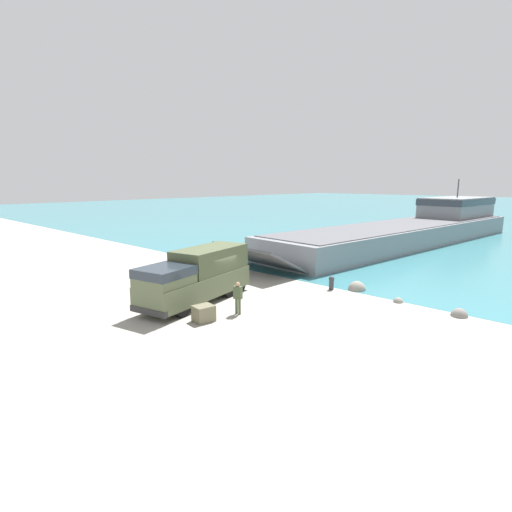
{
  "coord_description": "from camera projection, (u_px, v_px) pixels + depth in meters",
  "views": [
    {
      "loc": [
        17.86,
        -15.24,
        6.88
      ],
      "look_at": [
        -0.11,
        3.9,
        1.95
      ],
      "focal_mm": 28.0,
      "sensor_mm": 36.0,
      "label": 1
    }
  ],
  "objects": [
    {
      "name": "ground_plane",
      "position": [
        213.0,
        296.0,
        24.2
      ],
      "size": [
        240.0,
        240.0,
        0.0
      ],
      "primitive_type": "plane",
      "color": "#9E998E"
    },
    {
      "name": "landing_craft",
      "position": [
        416.0,
        227.0,
        46.32
      ],
      "size": [
        11.48,
        43.81,
        7.18
      ],
      "rotation": [
        0.0,
        0.0,
        -0.09
      ],
      "color": "gray",
      "rests_on": "ground_plane"
    },
    {
      "name": "military_truck",
      "position": [
        196.0,
        275.0,
        22.8
      ],
      "size": [
        3.95,
        8.05,
        3.02
      ],
      "rotation": [
        0.0,
        0.0,
        -1.36
      ],
      "color": "#566042",
      "rests_on": "ground_plane"
    },
    {
      "name": "soldier_on_ramp",
      "position": [
        238.0,
        296.0,
        20.79
      ],
      "size": [
        0.49,
        0.36,
        1.74
      ],
      "rotation": [
        0.0,
        0.0,
        5.01
      ],
      "color": "#475638",
      "rests_on": "ground_plane"
    },
    {
      "name": "mooring_bollard",
      "position": [
        331.0,
        282.0,
        25.62
      ],
      "size": [
        0.36,
        0.36,
        0.89
      ],
      "color": "#333338",
      "rests_on": "ground_plane"
    },
    {
      "name": "cargo_crate",
      "position": [
        204.0,
        313.0,
        19.84
      ],
      "size": [
        0.93,
        1.07,
        0.81
      ],
      "primitive_type": "cube",
      "rotation": [
        0.0,
        0.0,
        -0.14
      ],
      "color": "#6B664C",
      "rests_on": "ground_plane"
    },
    {
      "name": "shoreline_rock_a",
      "position": [
        187.0,
        259.0,
        35.76
      ],
      "size": [
        1.09,
        1.09,
        1.09
      ],
      "primitive_type": "sphere",
      "color": "gray",
      "rests_on": "ground_plane"
    },
    {
      "name": "shoreline_rock_b",
      "position": [
        398.0,
        302.0,
        23.05
      ],
      "size": [
        0.57,
        0.57,
        0.57
      ],
      "primitive_type": "sphere",
      "color": "gray",
      "rests_on": "ground_plane"
    },
    {
      "name": "shoreline_rock_c",
      "position": [
        357.0,
        290.0,
        25.68
      ],
      "size": [
        1.13,
        1.13,
        1.13
      ],
      "primitive_type": "sphere",
      "color": "gray",
      "rests_on": "ground_plane"
    },
    {
      "name": "shoreline_rock_d",
      "position": [
        459.0,
        316.0,
        20.65
      ],
      "size": [
        0.84,
        0.84,
        0.84
      ],
      "primitive_type": "sphere",
      "color": "gray",
      "rests_on": "ground_plane"
    }
  ]
}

